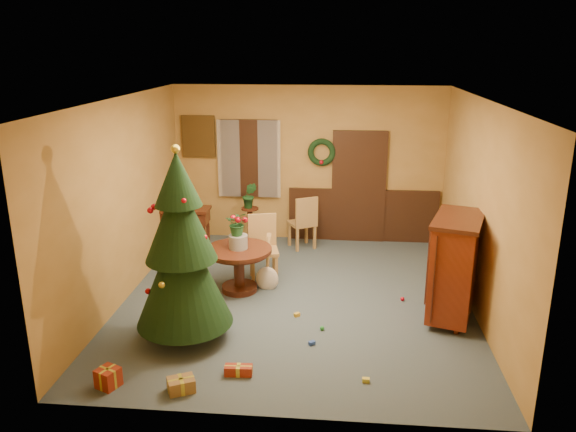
# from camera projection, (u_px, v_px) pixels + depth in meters

# --- Properties ---
(room_envelope) EXTENTS (5.50, 5.50, 5.50)m
(room_envelope) POSITION_uv_depth(u_px,v_px,m) (319.00, 183.00, 10.49)
(room_envelope) COLOR #35454D
(room_envelope) RESTS_ON ground
(dining_table) EXTENTS (1.00, 1.00, 0.69)m
(dining_table) POSITION_uv_depth(u_px,v_px,m) (239.00, 261.00, 8.41)
(dining_table) COLOR #33160B
(dining_table) RESTS_ON floor
(urn) EXTENTS (0.28, 0.28, 0.21)m
(urn) POSITION_uv_depth(u_px,v_px,m) (238.00, 242.00, 8.32)
(urn) COLOR slate
(urn) RESTS_ON dining_table
(centerpiece_plant) EXTENTS (0.33, 0.29, 0.37)m
(centerpiece_plant) POSITION_uv_depth(u_px,v_px,m) (238.00, 223.00, 8.24)
(centerpiece_plant) COLOR #1E4C23
(centerpiece_plant) RESTS_ON urn
(chair_near) EXTENTS (0.54, 0.54, 1.03)m
(chair_near) POSITION_uv_depth(u_px,v_px,m) (263.00, 245.00, 8.87)
(chair_near) COLOR #A47C41
(chair_near) RESTS_ON floor
(chair_far) EXTENTS (0.59, 0.59, 0.99)m
(chair_far) POSITION_uv_depth(u_px,v_px,m) (304.00, 221.00, 10.16)
(chair_far) COLOR #A47C41
(chair_far) RESTS_ON floor
(guitar) EXTENTS (0.46, 0.59, 0.79)m
(guitar) POSITION_uv_depth(u_px,v_px,m) (267.00, 264.00, 8.50)
(guitar) COLOR beige
(guitar) RESTS_ON floor
(plant_stand) EXTENTS (0.31, 0.31, 0.80)m
(plant_stand) POSITION_uv_depth(u_px,v_px,m) (250.00, 224.00, 10.12)
(plant_stand) COLOR #33160B
(plant_stand) RESTS_ON floor
(stand_plant) EXTENTS (0.26, 0.22, 0.47)m
(stand_plant) POSITION_uv_depth(u_px,v_px,m) (250.00, 195.00, 9.96)
(stand_plant) COLOR #19471E
(stand_plant) RESTS_ON plant_stand
(christmas_tree) EXTENTS (1.21, 1.21, 2.49)m
(christmas_tree) POSITION_uv_depth(u_px,v_px,m) (181.00, 251.00, 6.84)
(christmas_tree) COLOR #382111
(christmas_tree) RESTS_ON floor
(writing_desk) EXTENTS (0.95, 0.49, 0.83)m
(writing_desk) POSITION_uv_depth(u_px,v_px,m) (183.00, 219.00, 9.94)
(writing_desk) COLOR #33160B
(writing_desk) RESTS_ON floor
(sideboard) EXTENTS (0.91, 1.25, 1.44)m
(sideboard) POSITION_uv_depth(u_px,v_px,m) (455.00, 265.00, 7.48)
(sideboard) COLOR #571B0A
(sideboard) RESTS_ON floor
(gift_a) EXTENTS (0.34, 0.31, 0.15)m
(gift_a) POSITION_uv_depth(u_px,v_px,m) (181.00, 385.00, 6.05)
(gift_a) COLOR brown
(gift_a) RESTS_ON floor
(gift_b) EXTENTS (0.29, 0.29, 0.22)m
(gift_b) POSITION_uv_depth(u_px,v_px,m) (108.00, 378.00, 6.12)
(gift_b) COLOR maroon
(gift_b) RESTS_ON floor
(gift_c) EXTENTS (0.32, 0.34, 0.16)m
(gift_c) POSITION_uv_depth(u_px,v_px,m) (190.00, 294.00, 8.24)
(gift_c) COLOR brown
(gift_c) RESTS_ON floor
(gift_d) EXTENTS (0.32, 0.14, 0.11)m
(gift_d) POSITION_uv_depth(u_px,v_px,m) (238.00, 370.00, 6.36)
(gift_d) COLOR maroon
(gift_d) RESTS_ON floor
(toy_a) EXTENTS (0.09, 0.09, 0.05)m
(toy_a) POSITION_uv_depth(u_px,v_px,m) (312.00, 343.00, 7.00)
(toy_a) COLOR #24439F
(toy_a) RESTS_ON floor
(toy_b) EXTENTS (0.06, 0.06, 0.06)m
(toy_b) POSITION_uv_depth(u_px,v_px,m) (322.00, 328.00, 7.35)
(toy_b) COLOR #238231
(toy_b) RESTS_ON floor
(toy_c) EXTENTS (0.09, 0.09, 0.05)m
(toy_c) POSITION_uv_depth(u_px,v_px,m) (297.00, 315.00, 7.73)
(toy_c) COLOR gold
(toy_c) RESTS_ON floor
(toy_d) EXTENTS (0.06, 0.06, 0.06)m
(toy_d) POSITION_uv_depth(u_px,v_px,m) (402.00, 299.00, 8.20)
(toy_d) COLOR #B40C1B
(toy_d) RESTS_ON floor
(toy_e) EXTENTS (0.08, 0.05, 0.05)m
(toy_e) POSITION_uv_depth(u_px,v_px,m) (366.00, 380.00, 6.22)
(toy_e) COLOR gold
(toy_e) RESTS_ON floor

